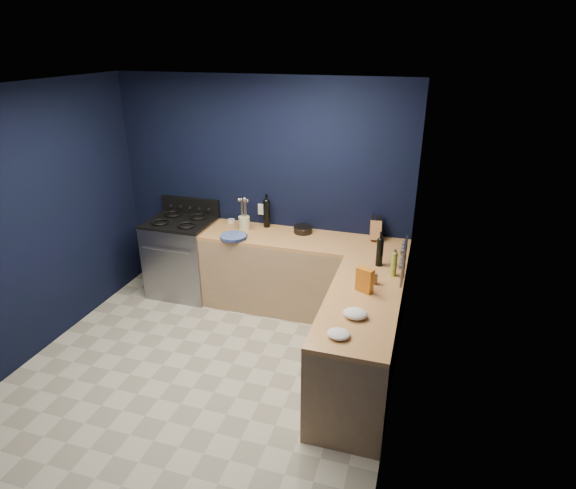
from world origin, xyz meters
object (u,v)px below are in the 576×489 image
at_px(knife_block, 376,230).
at_px(crouton_bag, 365,280).
at_px(utensil_crock, 244,223).
at_px(gas_range, 183,258).
at_px(plate_stack, 233,237).

xyz_separation_m(knife_block, crouton_bag, (0.06, -1.23, 0.00)).
xyz_separation_m(utensil_crock, knife_block, (1.49, 0.16, 0.03)).
distance_m(knife_block, crouton_bag, 1.23).
relative_size(utensil_crock, crouton_bag, 0.73).
bearing_deg(gas_range, crouton_bag, -22.85).
bearing_deg(plate_stack, knife_block, 16.26).
bearing_deg(crouton_bag, knife_block, 116.70).
distance_m(gas_range, plate_stack, 0.93).
distance_m(utensil_crock, crouton_bag, 1.89).
xyz_separation_m(plate_stack, utensil_crock, (0.02, 0.28, 0.06)).
distance_m(gas_range, utensil_crock, 0.96).
distance_m(gas_range, knife_block, 2.37).
distance_m(utensil_crock, knife_block, 1.50).
height_order(plate_stack, crouton_bag, crouton_bag).
xyz_separation_m(plate_stack, knife_block, (1.51, 0.44, 0.09)).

